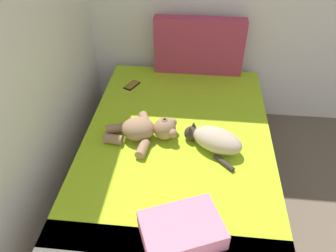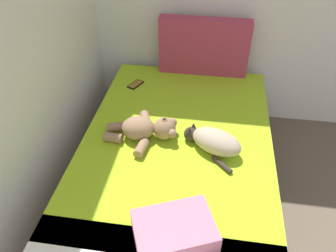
{
  "view_description": "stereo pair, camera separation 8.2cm",
  "coord_description": "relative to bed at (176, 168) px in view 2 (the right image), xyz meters",
  "views": [
    {
      "loc": [
        0.98,
        1.5,
        2.05
      ],
      "look_at": [
        0.8,
        3.24,
        0.61
      ],
      "focal_mm": 35.12,
      "sensor_mm": 36.0,
      "label": 1
    },
    {
      "loc": [
        1.06,
        1.51,
        2.05
      ],
      "look_at": [
        0.8,
        3.24,
        0.61
      ],
      "focal_mm": 35.12,
      "sensor_mm": 36.0,
      "label": 2
    }
  ],
  "objects": [
    {
      "name": "bed",
      "position": [
        0.0,
        0.0,
        0.0
      ],
      "size": [
        1.35,
        2.07,
        0.54
      ],
      "color": "olive",
      "rests_on": "ground_plane"
    },
    {
      "name": "throw_pillow",
      "position": [
        0.08,
        -0.73,
        0.33
      ],
      "size": [
        0.48,
        0.41,
        0.11
      ],
      "primitive_type": "cube",
      "rotation": [
        0.0,
        0.0,
        0.4
      ],
      "color": "#D1728C",
      "rests_on": "bed"
    },
    {
      "name": "cell_phone",
      "position": [
        -0.44,
        0.66,
        0.28
      ],
      "size": [
        0.13,
        0.16,
        0.01
      ],
      "color": "black",
      "rests_on": "bed"
    },
    {
      "name": "patterned_cushion",
      "position": [
        0.11,
        0.96,
        0.52
      ],
      "size": [
        0.77,
        0.11,
        0.5
      ],
      "color": "#A5334C",
      "rests_on": "bed"
    },
    {
      "name": "teddy_bear",
      "position": [
        -0.22,
        0.01,
        0.34
      ],
      "size": [
        0.51,
        0.45,
        0.17
      ],
      "color": "#937051",
      "rests_on": "bed"
    },
    {
      "name": "cat",
      "position": [
        0.25,
        -0.05,
        0.34
      ],
      "size": [
        0.42,
        0.37,
        0.15
      ],
      "color": "tan",
      "rests_on": "bed"
    }
  ]
}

